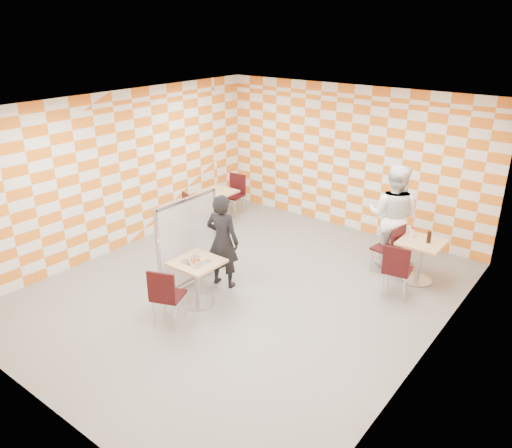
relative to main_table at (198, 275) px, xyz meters
The scene contains 15 objects.
room_shell 1.67m from the main_table, 77.30° to the left, with size 7.00×7.00×7.00m.
main_table is the anchor object (origin of this frame).
second_table 3.75m from the main_table, 49.01° to the left, with size 0.70×0.70×0.75m.
empty_table 3.36m from the main_table, 126.35° to the left, with size 0.70×0.70×0.75m.
chair_main_front 0.73m from the main_table, 85.47° to the right, with size 0.55×0.56×0.92m.
chair_second_front 3.15m from the main_table, 41.42° to the left, with size 0.49×0.49×0.92m.
chair_second_side 3.42m from the main_table, 55.04° to the left, with size 0.49×0.48×0.92m.
chair_empty_near 2.75m from the main_table, 135.98° to the left, with size 0.55×0.55×0.92m.
chair_empty_far 4.00m from the main_table, 121.47° to the left, with size 0.46×0.47×0.92m.
partition 0.74m from the main_table, 145.57° to the left, with size 0.08×1.38×1.55m.
man_dark 0.78m from the main_table, 98.11° to the left, with size 0.59×0.38×1.61m, color black.
man_white 3.64m from the main_table, 60.16° to the left, with size 0.92×0.72×1.90m, color white.
pizza_on_foil 0.26m from the main_table, 90.13° to the right, with size 0.40×0.40×0.04m.
sport_bottle 3.67m from the main_table, 51.80° to the left, with size 0.06×0.06×0.20m.
soda_bottle 3.84m from the main_table, 47.97° to the left, with size 0.07×0.07×0.23m.
Camera 1 is at (4.60, -5.63, 4.19)m, focal length 35.00 mm.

